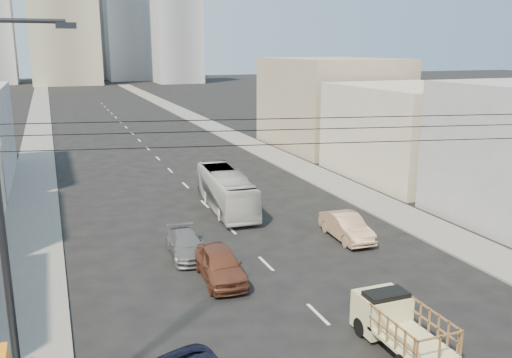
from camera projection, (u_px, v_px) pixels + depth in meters
sidewalk_left at (38, 129)px, 75.49m from camera, size 3.50×180.00×0.12m
sidewalk_right at (201, 121)px, 83.62m from camera, size 3.50×180.00×0.12m
lane_dashes at (143, 144)px, 64.13m from camera, size 0.15×104.00×0.01m
flatbed_pickup at (398, 321)px, 20.49m from camera, size 1.95×4.41×1.90m
city_bus at (226, 190)px, 38.15m from camera, size 3.01×9.99×2.74m
sedan_brown at (220, 265)px, 26.53m from camera, size 2.15×4.82×1.61m
sedan_tan at (346, 227)px, 32.29m from camera, size 1.83×4.69×1.52m
sedan_grey at (186, 245)px, 29.63m from camera, size 2.08×4.54×1.29m
streetlamp_left at (6, 233)px, 14.18m from camera, size 2.36×0.25×12.00m
overhead_wires at (433, 128)px, 15.25m from camera, size 23.01×5.02×0.72m
bldg_right_mid at (414, 132)px, 47.24m from camera, size 11.00×14.00×8.00m
bldg_right_far at (331, 103)px, 61.70m from camera, size 12.00×16.00×10.00m
midrise_ne at (129, 21)px, 185.48m from camera, size 16.00×16.00×40.00m
midrise_back at (89, 16)px, 194.47m from camera, size 18.00×18.00×44.00m
midrise_east at (177, 38)px, 172.89m from camera, size 14.00×14.00×28.00m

